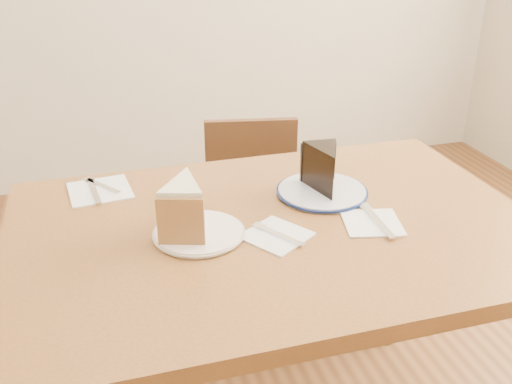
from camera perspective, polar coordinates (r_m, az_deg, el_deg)
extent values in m
cube|color=#583418|center=(1.32, 1.90, -3.95)|extent=(1.20, 0.80, 0.04)
cylinder|color=#362210|center=(1.77, -19.21, -11.46)|extent=(0.06, 0.06, 0.71)
cylinder|color=#362210|center=(1.98, 13.73, -6.33)|extent=(0.06, 0.06, 0.71)
cube|color=#331C0F|center=(1.94, -0.03, -4.43)|extent=(0.44, 0.44, 0.04)
cylinder|color=#331C0F|center=(2.21, 3.74, -6.86)|extent=(0.03, 0.03, 0.39)
cylinder|color=#331C0F|center=(2.18, -4.65, -7.29)|extent=(0.03, 0.03, 0.39)
cylinder|color=#331C0F|center=(1.95, 5.21, -11.93)|extent=(0.03, 0.03, 0.39)
cylinder|color=#331C0F|center=(1.92, -4.43, -12.51)|extent=(0.03, 0.03, 0.39)
cube|color=#331C0F|center=(2.01, -0.49, 2.65)|extent=(0.32, 0.09, 0.34)
cylinder|color=white|center=(1.27, -5.74, -4.10)|extent=(0.19, 0.19, 0.01)
cylinder|color=white|center=(1.45, 6.61, 0.06)|extent=(0.22, 0.22, 0.01)
cube|color=white|center=(1.26, 2.04, -4.36)|extent=(0.18, 0.18, 0.00)
cube|color=white|center=(1.33, 11.53, -3.03)|extent=(0.15, 0.15, 0.00)
cube|color=white|center=(1.51, -15.34, 0.15)|extent=(0.17, 0.17, 0.00)
cube|color=white|center=(1.25, 2.31, -4.27)|extent=(0.09, 0.13, 0.00)
cube|color=silver|center=(1.34, 12.03, -2.79)|extent=(0.03, 0.17, 0.00)
cube|color=silver|center=(1.53, -15.15, 0.62)|extent=(0.09, 0.12, 0.00)
cube|color=silver|center=(1.51, -15.88, 0.14)|extent=(0.03, 0.16, 0.00)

